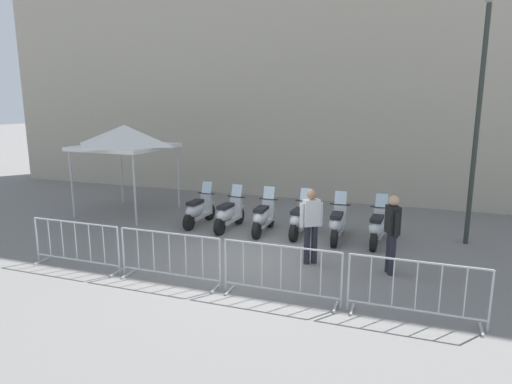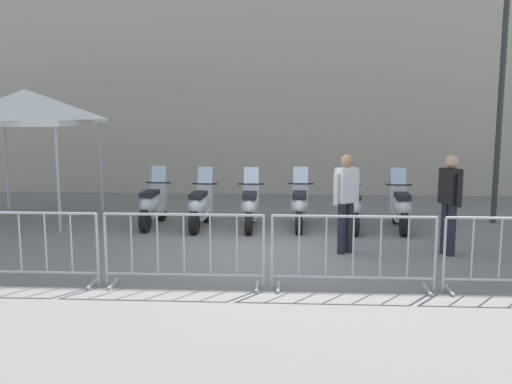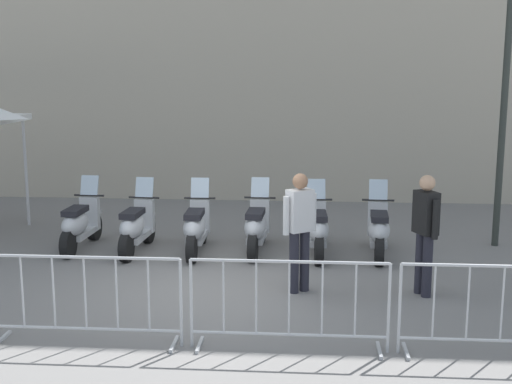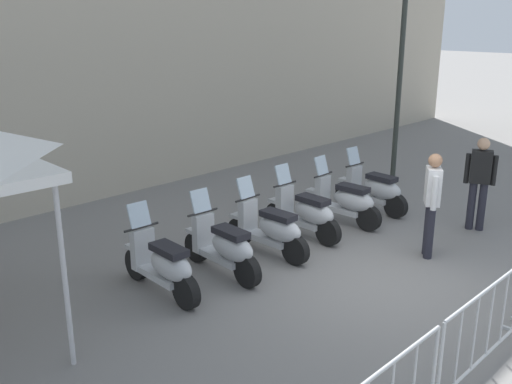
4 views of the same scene
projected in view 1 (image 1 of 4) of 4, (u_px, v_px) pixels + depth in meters
The scene contains 15 objects.
ground_plane at pixel (258, 256), 10.65m from camera, with size 120.00×120.00×0.00m, color slate.
motorcycle_0 at pixel (198, 211), 13.21m from camera, with size 0.56×1.72×1.24m.
motorcycle_1 at pixel (228, 215), 12.75m from camera, with size 0.56×1.72×1.24m.
motorcycle_2 at pixel (263, 218), 12.42m from camera, with size 0.56×1.73×1.24m.
motorcycle_3 at pixel (300, 220), 12.18m from camera, with size 0.56×1.72×1.24m.
motorcycle_4 at pixel (337, 224), 11.75m from camera, with size 0.56×1.73×1.24m.
motorcycle_5 at pixel (377, 228), 11.43m from camera, with size 0.56×1.72×1.24m.
barrier_segment_0 at pixel (76, 245), 9.83m from camera, with size 2.29×0.52×1.07m.
barrier_segment_1 at pixel (169, 258), 9.04m from camera, with size 2.29×0.52×1.07m.
barrier_segment_2 at pixel (281, 273), 8.24m from camera, with size 2.29×0.52×1.07m.
barrier_segment_3 at pixel (416, 291), 7.45m from camera, with size 2.29×0.52×1.07m.
street_lamp at pixel (480, 100), 10.87m from camera, with size 0.36×0.36×6.15m.
officer_near_row_end at pixel (392, 230), 9.40m from camera, with size 0.36×0.50×1.73m.
officer_mid_plaza at pixel (311, 222), 10.00m from camera, with size 0.46×0.39×1.73m.
canopy_tent at pixel (125, 137), 14.33m from camera, with size 2.67×2.67×2.91m.
Camera 1 is at (3.75, -9.40, 3.67)m, focal length 31.09 mm.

